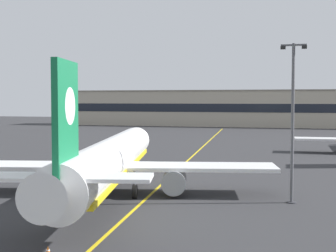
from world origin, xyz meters
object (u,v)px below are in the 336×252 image
(airliner_foreground, at_px, (110,160))
(safety_cone_by_nose_gear, at_px, (160,169))
(apron_lamp_post, at_px, (293,120))
(safety_cone_by_tail, at_px, (48,251))

(airliner_foreground, distance_m, safety_cone_by_nose_gear, 15.91)
(apron_lamp_post, xyz_separation_m, safety_cone_by_nose_gear, (-16.44, 14.97, -7.10))
(airliner_foreground, relative_size, apron_lamp_post, 2.92)
(safety_cone_by_nose_gear, bearing_deg, safety_cone_by_tail, -85.57)
(apron_lamp_post, relative_size, safety_cone_by_tail, 25.63)
(safety_cone_by_nose_gear, relative_size, safety_cone_by_tail, 1.00)
(airliner_foreground, xyz_separation_m, safety_cone_by_tail, (3.13, -17.78, -3.11))
(apron_lamp_post, bearing_deg, safety_cone_by_nose_gear, 137.67)
(apron_lamp_post, distance_m, safety_cone_by_tail, 24.10)
(safety_cone_by_nose_gear, xyz_separation_m, safety_cone_by_tail, (2.59, -33.37, 0.00))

